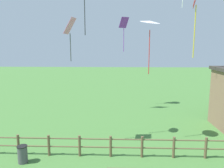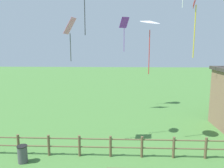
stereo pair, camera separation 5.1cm
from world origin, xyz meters
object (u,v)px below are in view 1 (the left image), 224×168
at_px(kite_red_diamond, 196,3).
at_px(kite_pink_diamond, 70,30).
at_px(kite_white_delta, 150,23).
at_px(trash_bin, 23,154).
at_px(kite_purple_streamer, 124,27).

relative_size(kite_red_diamond, kite_pink_diamond, 1.56).
height_order(kite_red_diamond, kite_white_delta, kite_red_diamond).
xyz_separation_m(trash_bin, kite_purple_streamer, (5.28, 10.87, 7.26)).
height_order(trash_bin, kite_purple_streamer, kite_purple_streamer).
xyz_separation_m(trash_bin, kite_red_diamond, (8.71, 1.33, 7.54)).
bearing_deg(kite_pink_diamond, kite_purple_streamer, 70.28).
bearing_deg(kite_white_delta, kite_pink_diamond, -171.85).
xyz_separation_m(kite_pink_diamond, kite_white_delta, (4.49, 0.64, 0.44)).
relative_size(trash_bin, kite_pink_diamond, 0.38).
bearing_deg(kite_purple_streamer, kite_pink_diamond, -109.72).
bearing_deg(kite_white_delta, kite_purple_streamer, 99.58).
xyz_separation_m(kite_purple_streamer, kite_white_delta, (1.36, -8.08, -0.52)).
relative_size(kite_pink_diamond, kite_white_delta, 0.75).
height_order(kite_red_diamond, kite_pink_diamond, kite_red_diamond).
xyz_separation_m(kite_purple_streamer, kite_pink_diamond, (-3.13, -8.72, -0.96)).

